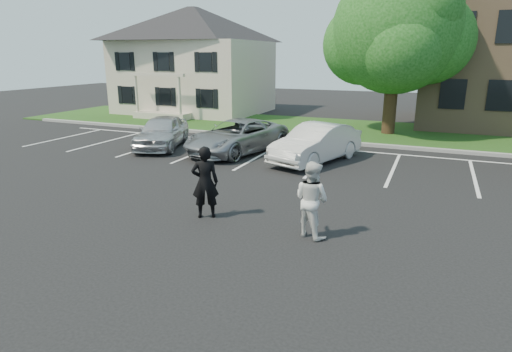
# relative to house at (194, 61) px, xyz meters

# --- Properties ---
(ground_plane) EXTENTS (90.00, 90.00, 0.00)m
(ground_plane) POSITION_rel_house_xyz_m (13.00, -19.97, -3.83)
(ground_plane) COLOR black
(ground_plane) RESTS_ON ground
(curb) EXTENTS (40.00, 0.30, 0.15)m
(curb) POSITION_rel_house_xyz_m (13.00, -7.97, -3.75)
(curb) COLOR gray
(curb) RESTS_ON ground
(grass_strip) EXTENTS (44.00, 8.00, 0.08)m
(grass_strip) POSITION_rel_house_xyz_m (13.00, -3.97, -3.79)
(grass_strip) COLOR #1B4913
(grass_strip) RESTS_ON ground
(stall_lines) EXTENTS (34.00, 5.36, 0.01)m
(stall_lines) POSITION_rel_house_xyz_m (14.40, -11.02, -3.82)
(stall_lines) COLOR silver
(stall_lines) RESTS_ON ground
(house) EXTENTS (10.30, 9.22, 7.60)m
(house) POSITION_rel_house_xyz_m (0.00, 0.00, 0.00)
(house) COLOR #BDAF9A
(house) RESTS_ON ground
(tree) EXTENTS (7.80, 7.20, 8.80)m
(tree) POSITION_rel_house_xyz_m (14.82, -4.23, 1.52)
(tree) COLOR black
(tree) RESTS_ON ground
(man_black_suit) EXTENTS (0.85, 0.76, 1.96)m
(man_black_suit) POSITION_rel_house_xyz_m (11.62, -19.19, -2.85)
(man_black_suit) COLOR black
(man_black_suit) RESTS_ON ground
(man_white_shirt) EXTENTS (1.12, 1.02, 1.86)m
(man_white_shirt) POSITION_rel_house_xyz_m (14.58, -19.30, -2.90)
(man_white_shirt) COLOR silver
(man_white_shirt) RESTS_ON ground
(car_silver_west) EXTENTS (3.05, 4.76, 1.51)m
(car_silver_west) POSITION_rel_house_xyz_m (5.26, -12.04, -3.08)
(car_silver_west) COLOR silver
(car_silver_west) RESTS_ON ground
(car_silver_minivan) EXTENTS (3.70, 5.73, 1.47)m
(car_silver_minivan) POSITION_rel_house_xyz_m (9.01, -11.67, -3.10)
(car_silver_minivan) COLOR #95979C
(car_silver_minivan) RESTS_ON ground
(car_white_sedan) EXTENTS (3.02, 4.93, 1.53)m
(car_white_sedan) POSITION_rel_house_xyz_m (12.71, -11.95, -3.06)
(car_white_sedan) COLOR silver
(car_white_sedan) RESTS_ON ground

